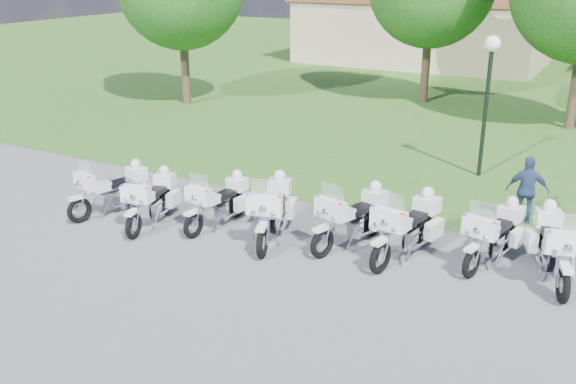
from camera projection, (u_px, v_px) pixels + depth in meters
The scene contains 13 objects.
ground at pixel (278, 253), 13.76m from camera, with size 100.00×100.00×0.00m, color slate.
grass_lawn at pixel (519, 72), 35.92m from camera, with size 100.00×48.00×0.01m, color #305B1C.
motorcycle_0 at pixel (113, 189), 15.79m from camera, with size 1.11×2.19×1.50m.
motorcycle_1 at pixel (152, 199), 15.13m from camera, with size 1.05×2.21×1.50m.
motorcycle_2 at pixel (219, 201), 15.03m from camera, with size 0.84×2.17×1.46m.
motorcycle_3 at pixel (273, 209), 14.29m from camera, with size 1.30×2.41×1.67m.
motorcycle_4 at pixel (353, 216), 13.99m from camera, with size 1.20×2.31×1.59m.
motorcycle_5 at pixel (408, 226), 13.41m from camera, with size 1.11×2.44×1.65m.
motorcycle_6 at pixel (495, 234), 13.16m from camera, with size 1.07×2.25×1.53m.
motorcycle_7 at pixel (554, 245), 12.52m from camera, with size 1.31×2.37×1.65m.
lamp_post at pixel (490, 71), 17.71m from camera, with size 0.44×0.44×4.01m.
building_west at pixel (423, 28), 38.79m from camera, with size 14.56×8.32×4.10m.
bystander_c at pixel (527, 191), 15.09m from camera, with size 0.96×0.40×1.64m, color navy.
Camera 1 is at (6.28, -10.80, 5.93)m, focal length 40.00 mm.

